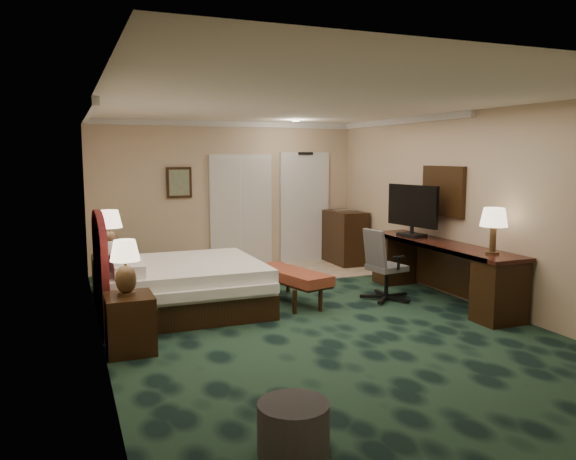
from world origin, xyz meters
name	(u,v)px	position (x,y,z in m)	size (l,w,h in m)	color
floor	(309,320)	(0.00, 0.00, 0.00)	(5.00, 7.50, 0.00)	black
ceiling	(310,104)	(0.00, 0.00, 2.70)	(5.00, 7.50, 0.00)	white
wall_back	(227,195)	(0.00, 3.75, 1.35)	(5.00, 0.00, 2.70)	#D0AF82
wall_front	(552,272)	(0.00, -3.75, 1.35)	(5.00, 0.00, 2.70)	#D0AF82
wall_left	(97,224)	(-2.50, 0.00, 1.35)	(0.00, 7.50, 2.70)	#D0AF82
wall_right	(472,208)	(2.50, 0.00, 1.35)	(0.00, 7.50, 2.70)	#D0AF82
crown_molding	(310,108)	(0.00, 0.00, 2.65)	(5.00, 7.50, 0.10)	silver
tile_patch	(289,271)	(0.90, 2.90, 0.01)	(3.20, 1.70, 0.01)	#C6AD8F
headboard	(100,266)	(-2.44, 1.00, 0.70)	(0.12, 2.00, 1.40)	#51140A
entry_door	(304,208)	(1.55, 3.72, 1.05)	(1.02, 0.06, 2.18)	silver
closet_doors	(241,211)	(0.25, 3.71, 1.05)	(1.20, 0.06, 2.10)	#B9B4A6
wall_art	(179,183)	(-0.90, 3.71, 1.60)	(0.45, 0.06, 0.55)	#4A6C57
wall_mirror	(443,191)	(2.46, 0.60, 1.55)	(0.05, 0.95, 0.75)	white
bed	(184,286)	(-1.38, 1.06, 0.32)	(2.05, 1.90, 0.65)	white
nightstand_near	(130,323)	(-2.23, -0.35, 0.31)	(0.49, 0.56, 0.61)	black
nightstand_far	(109,275)	(-2.25, 2.36, 0.29)	(0.47, 0.54, 0.58)	black
lamp_near	(125,268)	(-2.26, -0.32, 0.91)	(0.31, 0.31, 0.59)	#322211
lamp_far	(110,233)	(-2.21, 2.30, 0.93)	(0.37, 0.37, 0.70)	#322211
bed_bench	(291,286)	(0.13, 0.91, 0.23)	(0.47, 1.37, 0.46)	maroon
ottoman	(293,428)	(-1.40, -2.90, 0.18)	(0.51, 0.51, 0.37)	#323232
desk	(440,271)	(2.17, 0.22, 0.42)	(0.63, 2.91, 0.84)	black
tv	(412,211)	(2.13, 0.90, 1.24)	(0.09, 1.02, 0.80)	black
desk_lamp	(493,231)	(2.20, -0.78, 1.14)	(0.34, 0.34, 0.60)	#322211
desk_chair	(387,264)	(1.46, 0.51, 0.52)	(0.61, 0.57, 1.04)	#535353
minibar	(345,237)	(2.18, 3.20, 0.51)	(0.54, 0.97, 1.02)	black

